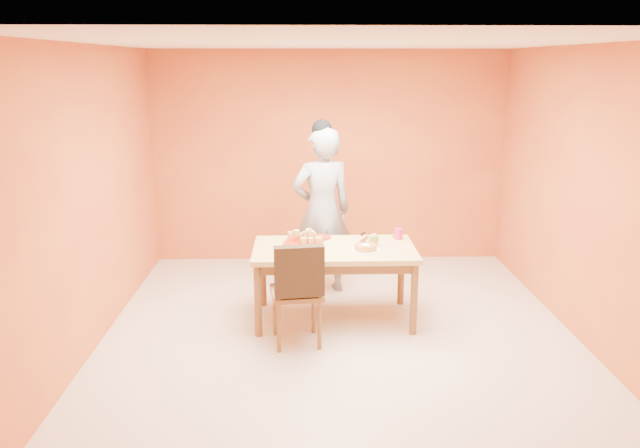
{
  "coord_description": "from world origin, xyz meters",
  "views": [
    {
      "loc": [
        -0.35,
        -5.45,
        2.54
      ],
      "look_at": [
        -0.18,
        0.3,
        1.04
      ],
      "focal_mm": 35.0,
      "sensor_mm": 36.0,
      "label": 1
    }
  ],
  "objects_px": {
    "person": "(322,211)",
    "sponge_cake": "(365,247)",
    "pastry_platter": "(304,242)",
    "magenta_glass": "(399,234)",
    "egg_ornament": "(374,239)",
    "red_dinner_plate": "(320,237)",
    "checker_tin": "(397,236)",
    "dining_chair": "(296,291)",
    "dining_table": "(334,256)"
  },
  "relations": [
    {
      "from": "pastry_platter",
      "to": "egg_ornament",
      "type": "xyz_separation_m",
      "value": [
        0.7,
        -0.12,
        0.05
      ]
    },
    {
      "from": "dining_chair",
      "to": "red_dinner_plate",
      "type": "relative_size",
      "value": 4.13
    },
    {
      "from": "person",
      "to": "sponge_cake",
      "type": "xyz_separation_m",
      "value": [
        0.39,
        -0.95,
        -0.14
      ]
    },
    {
      "from": "dining_table",
      "to": "person",
      "type": "xyz_separation_m",
      "value": [
        -0.1,
        0.82,
        0.27
      ]
    },
    {
      "from": "magenta_glass",
      "to": "checker_tin",
      "type": "distance_m",
      "value": 0.08
    },
    {
      "from": "sponge_cake",
      "to": "magenta_glass",
      "type": "relative_size",
      "value": 1.91
    },
    {
      "from": "dining_table",
      "to": "dining_chair",
      "type": "xyz_separation_m",
      "value": [
        -0.37,
        -0.56,
        -0.15
      ]
    },
    {
      "from": "dining_table",
      "to": "person",
      "type": "distance_m",
      "value": 0.86
    },
    {
      "from": "red_dinner_plate",
      "to": "checker_tin",
      "type": "relative_size",
      "value": 2.44
    },
    {
      "from": "person",
      "to": "egg_ornament",
      "type": "relative_size",
      "value": 14.63
    },
    {
      "from": "person",
      "to": "checker_tin",
      "type": "bearing_deg",
      "value": 134.32
    },
    {
      "from": "egg_ornament",
      "to": "red_dinner_plate",
      "type": "bearing_deg",
      "value": 132.86
    },
    {
      "from": "red_dinner_plate",
      "to": "checker_tin",
      "type": "distance_m",
      "value": 0.82
    },
    {
      "from": "sponge_cake",
      "to": "egg_ornament",
      "type": "relative_size",
      "value": 1.69
    },
    {
      "from": "red_dinner_plate",
      "to": "egg_ornament",
      "type": "height_order",
      "value": "egg_ornament"
    },
    {
      "from": "magenta_glass",
      "to": "sponge_cake",
      "type": "bearing_deg",
      "value": -133.15
    },
    {
      "from": "dining_chair",
      "to": "red_dinner_plate",
      "type": "bearing_deg",
      "value": 67.82
    },
    {
      "from": "sponge_cake",
      "to": "dining_table",
      "type": "bearing_deg",
      "value": 155.73
    },
    {
      "from": "pastry_platter",
      "to": "sponge_cake",
      "type": "height_order",
      "value": "sponge_cake"
    },
    {
      "from": "dining_table",
      "to": "sponge_cake",
      "type": "xyz_separation_m",
      "value": [
        0.3,
        -0.13,
        0.13
      ]
    },
    {
      "from": "red_dinner_plate",
      "to": "dining_chair",
      "type": "bearing_deg",
      "value": -104.72
    },
    {
      "from": "egg_ornament",
      "to": "checker_tin",
      "type": "relative_size",
      "value": 1.29
    },
    {
      "from": "dining_table",
      "to": "pastry_platter",
      "type": "distance_m",
      "value": 0.36
    },
    {
      "from": "pastry_platter",
      "to": "magenta_glass",
      "type": "relative_size",
      "value": 3.35
    },
    {
      "from": "person",
      "to": "magenta_glass",
      "type": "xyz_separation_m",
      "value": [
        0.78,
        -0.54,
        -0.12
      ]
    },
    {
      "from": "dining_table",
      "to": "egg_ornament",
      "type": "xyz_separation_m",
      "value": [
        0.4,
        0.05,
        0.16
      ]
    },
    {
      "from": "checker_tin",
      "to": "pastry_platter",
      "type": "bearing_deg",
      "value": -169.62
    },
    {
      "from": "dining_table",
      "to": "pastry_platter",
      "type": "relative_size",
      "value": 4.22
    },
    {
      "from": "red_dinner_plate",
      "to": "sponge_cake",
      "type": "height_order",
      "value": "sponge_cake"
    },
    {
      "from": "egg_ornament",
      "to": "person",
      "type": "bearing_deg",
      "value": 105.07
    },
    {
      "from": "person",
      "to": "pastry_platter",
      "type": "distance_m",
      "value": 0.7
    },
    {
      "from": "egg_ornament",
      "to": "checker_tin",
      "type": "height_order",
      "value": "egg_ornament"
    },
    {
      "from": "dining_chair",
      "to": "checker_tin",
      "type": "height_order",
      "value": "dining_chair"
    },
    {
      "from": "person",
      "to": "red_dinner_plate",
      "type": "xyz_separation_m",
      "value": [
        -0.04,
        -0.47,
        -0.17
      ]
    },
    {
      "from": "dining_chair",
      "to": "checker_tin",
      "type": "distance_m",
      "value": 1.41
    },
    {
      "from": "red_dinner_plate",
      "to": "sponge_cake",
      "type": "distance_m",
      "value": 0.65
    },
    {
      "from": "person",
      "to": "magenta_glass",
      "type": "distance_m",
      "value": 0.95
    },
    {
      "from": "dining_chair",
      "to": "sponge_cake",
      "type": "relative_size",
      "value": 4.62
    },
    {
      "from": "person",
      "to": "red_dinner_plate",
      "type": "bearing_deg",
      "value": 70.52
    },
    {
      "from": "egg_ornament",
      "to": "checker_tin",
      "type": "bearing_deg",
      "value": 28.93
    },
    {
      "from": "checker_tin",
      "to": "magenta_glass",
      "type": "bearing_deg",
      "value": -90.0
    },
    {
      "from": "dining_table",
      "to": "egg_ornament",
      "type": "height_order",
      "value": "egg_ornament"
    },
    {
      "from": "egg_ornament",
      "to": "magenta_glass",
      "type": "bearing_deg",
      "value": 20.95
    },
    {
      "from": "checker_tin",
      "to": "sponge_cake",
      "type": "bearing_deg",
      "value": -128.5
    },
    {
      "from": "dining_chair",
      "to": "red_dinner_plate",
      "type": "xyz_separation_m",
      "value": [
        0.24,
        0.91,
        0.25
      ]
    },
    {
      "from": "egg_ornament",
      "to": "checker_tin",
      "type": "xyz_separation_m",
      "value": [
        0.28,
        0.3,
        -0.05
      ]
    },
    {
      "from": "dining_table",
      "to": "dining_chair",
      "type": "bearing_deg",
      "value": -123.91
    },
    {
      "from": "dining_chair",
      "to": "sponge_cake",
      "type": "bearing_deg",
      "value": 24.78
    },
    {
      "from": "sponge_cake",
      "to": "checker_tin",
      "type": "xyz_separation_m",
      "value": [
        0.38,
        0.48,
        -0.02
      ]
    },
    {
      "from": "dining_table",
      "to": "pastry_platter",
      "type": "height_order",
      "value": "pastry_platter"
    }
  ]
}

